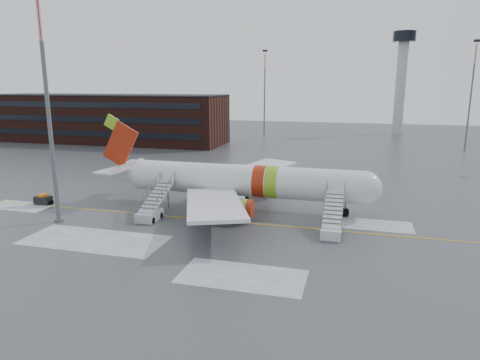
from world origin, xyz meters
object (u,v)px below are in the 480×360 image
(airliner, at_px, (237,181))
(pushback_tug, at_px, (221,212))
(baggage_tractor, at_px, (43,200))
(airstair_aft, at_px, (152,209))
(light_mast_near, at_px, (48,107))
(airstair_fwd, at_px, (332,224))

(airliner, relative_size, pushback_tug, 9.94)
(pushback_tug, distance_m, baggage_tractor, 23.62)
(airstair_aft, xyz_separation_m, baggage_tractor, (-15.99, 1.64, -0.50))
(light_mast_near, bearing_deg, airstair_aft, 22.30)
(airstair_fwd, height_order, light_mast_near, light_mast_near)
(airstair_aft, distance_m, light_mast_near, 15.36)
(airliner, distance_m, light_mast_near, 22.34)
(airliner, height_order, pushback_tug, airliner)
(airstair_fwd, distance_m, light_mast_near, 31.80)
(airstair_fwd, xyz_separation_m, airstair_aft, (-19.96, 0.00, 0.00))
(airstair_fwd, relative_size, airstair_aft, 1.00)
(baggage_tractor, bearing_deg, airstair_fwd, -2.61)
(airliner, bearing_deg, pushback_tug, -95.59)
(airstair_fwd, bearing_deg, pushback_tug, 172.13)
(airstair_fwd, bearing_deg, light_mast_near, -172.50)
(light_mast_near, bearing_deg, pushback_tug, 18.10)
(pushback_tug, xyz_separation_m, baggage_tractor, (-23.62, -0.07, -0.23))
(airstair_aft, height_order, light_mast_near, light_mast_near)
(airliner, bearing_deg, light_mast_near, -149.32)
(airliner, height_order, baggage_tractor, airliner)
(airstair_aft, bearing_deg, airstair_fwd, 0.00)
(light_mast_near, bearing_deg, airstair_fwd, 7.50)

